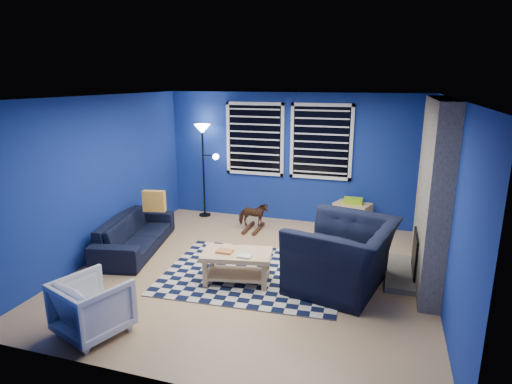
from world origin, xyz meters
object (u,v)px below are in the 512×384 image
(sofa, at_px, (135,234))
(armchair_big, at_px, (342,255))
(armchair_bent, at_px, (93,306))
(tv, at_px, (431,162))
(rocking_horse, at_px, (253,215))
(floor_lamp, at_px, (203,142))
(cabinet, at_px, (352,216))
(coffee_table, at_px, (237,261))

(sofa, relative_size, armchair_big, 1.38)
(sofa, relative_size, armchair_bent, 2.75)
(armchair_bent, bearing_deg, tv, -112.21)
(rocking_horse, bearing_deg, sofa, 116.55)
(tv, xyz_separation_m, armchair_bent, (-3.66, -4.01, -1.08))
(armchair_bent, xyz_separation_m, floor_lamp, (-0.54, 4.26, 1.22))
(sofa, xyz_separation_m, cabinet, (3.31, 2.03, -0.01))
(tv, bearing_deg, sofa, -158.57)
(armchair_bent, bearing_deg, rocking_horse, -80.07)
(armchair_bent, xyz_separation_m, rocking_horse, (0.67, 3.71, -0.02))
(armchair_bent, height_order, rocking_horse, armchair_bent)
(sofa, xyz_separation_m, armchair_big, (3.38, -0.30, 0.17))
(tv, relative_size, sofa, 0.52)
(armchair_big, bearing_deg, floor_lamp, -114.58)
(tv, height_order, sofa, tv)
(coffee_table, distance_m, floor_lamp, 3.34)
(armchair_bent, bearing_deg, armchair_big, -122.18)
(armchair_bent, relative_size, coffee_table, 0.69)
(coffee_table, distance_m, cabinet, 2.96)
(rocking_horse, bearing_deg, tv, -101.46)
(sofa, relative_size, floor_lamp, 1.03)
(tv, relative_size, coffee_table, 0.98)
(armchair_bent, distance_m, cabinet, 4.90)
(tv, xyz_separation_m, rocking_horse, (-2.99, -0.30, -1.10))
(coffee_table, bearing_deg, sofa, 162.81)
(armchair_big, xyz_separation_m, floor_lamp, (-3.03, 2.33, 1.08))
(armchair_big, height_order, cabinet, armchair_big)
(floor_lamp, bearing_deg, armchair_bent, -82.83)
(armchair_bent, bearing_deg, cabinet, -99.50)
(rocking_horse, height_order, cabinet, cabinet)
(armchair_bent, bearing_deg, coffee_table, -104.20)
(armchair_bent, distance_m, coffee_table, 1.95)
(armchair_big, relative_size, armchair_bent, 1.99)
(armchair_big, height_order, coffee_table, armchair_big)
(floor_lamp, bearing_deg, rocking_horse, -24.23)
(rocking_horse, relative_size, cabinet, 0.74)
(armchair_big, relative_size, rocking_horse, 2.60)
(coffee_table, bearing_deg, armchair_bent, -124.36)
(tv, xyz_separation_m, sofa, (-4.55, -1.78, -1.12))
(armchair_big, relative_size, cabinet, 1.91)
(sofa, distance_m, armchair_bent, 2.40)
(armchair_big, xyz_separation_m, rocking_horse, (-1.82, 1.79, -0.16))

